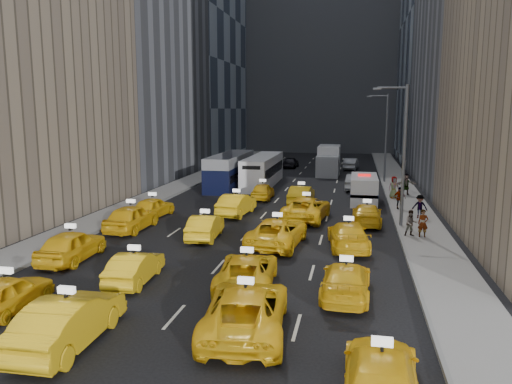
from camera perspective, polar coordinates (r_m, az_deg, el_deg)
ground at (r=22.55m, az=-5.70°, el=-10.02°), size 160.00×160.00×0.00m
sidewalk_west at (r=48.89m, az=-8.94°, el=0.62°), size 3.00×90.00×0.15m
sidewalk_east at (r=46.10m, az=16.38°, el=-0.19°), size 3.00×90.00×0.15m
curb_west at (r=48.41m, az=-7.32°, el=0.59°), size 0.15×90.00×0.18m
curb_east at (r=45.99m, az=14.58°, el=-0.11°), size 0.15×90.00×0.18m
building_west_far at (r=80.14m, az=-8.89°, el=19.06°), size 16.00×22.00×42.00m
building_backdrop at (r=93.36m, az=7.68°, el=17.08°), size 30.00×12.00×40.00m
streetlight_near at (r=32.54m, az=16.39°, el=4.53°), size 2.15×0.22×9.00m
streetlight_far at (r=52.45m, az=14.53°, el=6.35°), size 2.15×0.22×9.00m
taxi_0 at (r=21.16m, az=-26.53°, el=-10.37°), size 1.68×4.06×1.37m
taxi_1 at (r=17.53m, az=-20.63°, el=-13.61°), size 1.83×4.98×1.63m
taxi_2 at (r=17.34m, az=-1.16°, el=-13.27°), size 3.26×6.03×1.61m
taxi_3 at (r=14.14m, az=14.07°, el=-19.61°), size 2.13×4.89×1.40m
taxi_4 at (r=26.63m, az=-20.33°, el=-5.75°), size 2.01×4.67×1.57m
taxi_5 at (r=22.69m, az=-13.67°, el=-8.35°), size 1.65×4.13×1.34m
taxi_6 at (r=21.47m, az=-1.03°, el=-9.00°), size 2.81×5.29×1.42m
taxi_7 at (r=20.76m, az=10.23°, el=-9.87°), size 2.03×4.76×1.37m
taxi_8 at (r=32.09m, az=-14.05°, el=-2.84°), size 2.01×4.85×1.64m
taxi_9 at (r=29.41m, az=-5.83°, el=-3.94°), size 1.83×4.40×1.42m
taxi_10 at (r=27.72m, az=2.45°, el=-4.59°), size 3.06×5.78×1.55m
taxi_11 at (r=27.64m, az=10.50°, el=-4.89°), size 2.60×5.21×1.45m
taxi_12 at (r=35.62m, az=-11.71°, el=-1.71°), size 2.03×4.34×1.44m
taxi_13 at (r=35.69m, az=-2.25°, el=-1.41°), size 2.05×4.82×1.55m
taxi_14 at (r=34.29m, az=5.78°, el=-1.87°), size 3.24×5.95×1.58m
taxi_15 at (r=33.54m, az=12.54°, el=-2.51°), size 1.94×4.67×1.35m
taxi_16 at (r=41.95m, az=0.77°, el=0.11°), size 1.69×4.04×1.36m
taxi_17 at (r=39.71m, az=5.20°, el=-0.36°), size 1.78×4.60×1.49m
nypd_van at (r=41.26m, az=12.22°, el=0.26°), size 2.54×5.58×2.33m
double_decker at (r=48.65m, az=-2.96°, el=2.43°), size 3.64×10.99×3.14m
city_bus at (r=49.55m, az=0.79°, el=2.44°), size 2.78×11.35×2.91m
box_truck at (r=58.30m, az=8.30°, el=3.57°), size 3.19×7.38×3.27m
misc_car_0 at (r=47.66m, az=11.33°, el=1.15°), size 1.95×4.72×1.52m
misc_car_1 at (r=63.58m, az=-0.33°, el=3.35°), size 2.60×5.29×1.45m
misc_car_2 at (r=67.04m, az=7.80°, el=3.58°), size 2.09×4.98×1.44m
misc_car_3 at (r=64.63m, az=3.99°, el=3.40°), size 1.82×4.15×1.39m
misc_car_4 at (r=63.62m, az=10.81°, el=3.19°), size 2.03×4.54×1.45m
pedestrian_0 at (r=30.52m, az=18.55°, el=-3.41°), size 0.61×0.41×1.62m
pedestrian_1 at (r=30.55m, az=17.31°, el=-3.42°), size 0.81×0.56×1.53m
pedestrian_2 at (r=35.73m, az=18.21°, el=-1.58°), size 1.11×0.67×1.60m
pedestrian_3 at (r=38.52m, az=16.06°, el=-0.66°), size 1.05×0.69×1.65m
pedestrian_4 at (r=43.10m, az=15.47°, el=0.53°), size 0.98×0.69×1.82m
pedestrian_5 at (r=44.95m, az=16.76°, el=0.84°), size 1.77×0.75×1.85m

